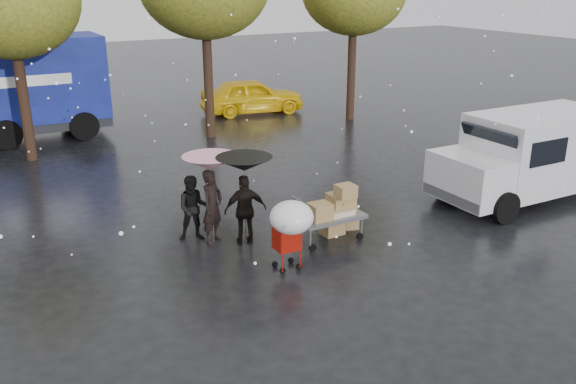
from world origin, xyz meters
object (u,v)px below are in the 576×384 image
person_black (245,210)px  white_van (530,154)px  vendor_cart (333,209)px  person_pink (212,206)px  shopping_cart (291,221)px  yellow_taxi (252,96)px

person_black → white_van: size_ratio=0.31×
person_black → vendor_cart: bearing=170.8°
person_pink → vendor_cart: size_ratio=1.07×
person_pink → shopping_cart: bearing=-104.2°
yellow_taxi → white_van: bearing=-162.3°
yellow_taxi → person_pink: bearing=160.5°
white_van → yellow_taxi: 12.80m
vendor_cart → white_van: 5.86m
vendor_cart → shopping_cart: shopping_cart is taller
vendor_cart → shopping_cart: 1.81m
vendor_cart → white_van: size_ratio=0.31×
person_black → shopping_cart: (0.20, -1.63, 0.29)m
yellow_taxi → shopping_cart: bearing=167.1°
person_black → shopping_cart: size_ratio=1.05×
person_pink → person_black: 0.72m
person_pink → person_black: bearing=-71.5°
vendor_cart → shopping_cart: size_ratio=1.04×
shopping_cart → white_van: white_van is taller
vendor_cart → yellow_taxi: (4.06, 12.52, -0.00)m
person_black → white_van: white_van is taller
person_pink → vendor_cart: bearing=-61.4°
person_pink → yellow_taxi: 13.03m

